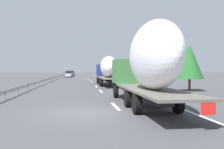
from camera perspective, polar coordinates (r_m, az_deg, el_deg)
name	(u,v)px	position (r m, az deg, el deg)	size (l,w,h in m)	color
ground_plane	(82,80)	(53.30, -6.97, -1.32)	(260.00, 260.00, 0.00)	#424247
lane_stripe_0	(115,106)	(15.58, 0.79, -7.29)	(3.20, 0.20, 0.01)	white
lane_stripe_1	(101,91)	(26.30, -2.59, -3.84)	(3.20, 0.20, 0.01)	white
lane_stripe_2	(96,87)	(33.46, -3.62, -2.77)	(3.20, 0.20, 0.01)	white
lane_stripe_3	(92,82)	(46.85, -4.71, -1.65)	(3.20, 0.20, 0.01)	white
lane_stripe_4	(90,80)	(54.68, -5.09, -1.25)	(3.20, 0.20, 0.01)	white
lane_stripe_5	(90,80)	(56.95, -5.18, -1.15)	(3.20, 0.20, 0.01)	white
lane_stripe_6	(88,78)	(66.13, -5.49, -0.83)	(3.20, 0.20, 0.01)	white
lane_stripe_7	(87,77)	(73.06, -5.67, -0.64)	(3.20, 0.20, 0.01)	white
edge_line_right	(105,79)	(58.59, -1.62, -1.08)	(110.00, 0.20, 0.01)	white
truck_lead	(108,69)	(35.90, -1.01, 1.30)	(14.09, 2.55, 4.15)	navy
truck_trailing	(147,62)	(14.95, 8.11, 2.80)	(14.02, 2.55, 4.94)	#387038
car_black_suv	(72,73)	(105.54, -9.17, 0.39)	(4.49, 1.90, 1.79)	black
car_red_compact	(71,73)	(93.37, -9.32, 0.29)	(4.57, 1.80, 1.76)	red
car_blue_sedan	(70,74)	(83.40, -9.62, 0.22)	(4.20, 1.86, 1.90)	#28479E
car_silver_hatch	(68,74)	(73.63, -10.00, 0.07)	(4.19, 1.78, 1.82)	#ADB2B7
road_sign	(111,70)	(56.88, -0.23, 1.12)	(0.10, 0.90, 3.27)	gray
tree_0	(129,66)	(69.83, 4.00, 1.96)	(3.10, 3.10, 5.33)	#472D19
tree_1	(190,62)	(27.92, 17.39, 2.82)	(2.96, 2.96, 4.97)	#472D19
tree_2	(116,66)	(92.54, 1.01, 1.94)	(3.71, 3.71, 5.62)	#472D19
tree_3	(128,66)	(52.01, 3.62, 2.06)	(3.94, 3.94, 4.90)	#472D19
tree_4	(138,63)	(55.66, 5.88, 2.65)	(2.94, 2.94, 6.08)	#472D19
guardrail_median	(54,77)	(56.56, -13.08, -0.61)	(94.00, 0.10, 0.76)	#9EA0A5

